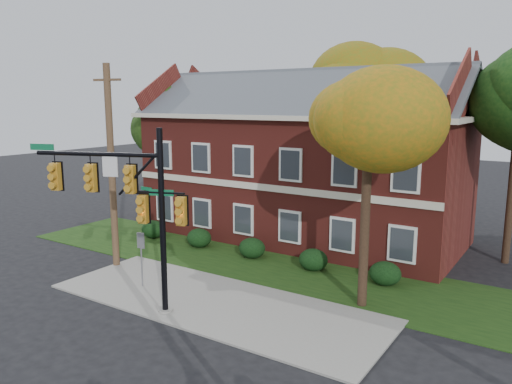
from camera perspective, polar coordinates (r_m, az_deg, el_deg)
The scene contains 15 objects.
ground at distance 19.73m, azimuth -6.59°, elevation -13.47°, with size 120.00×120.00×0.00m, color black.
sidewalk at distance 20.42m, azimuth -4.76°, elevation -12.46°, with size 14.00×5.00×0.08m, color gray.
grass_strip at distance 24.30m, azimuth 2.59°, elevation -8.70°, with size 30.00×6.00×0.04m, color #193811.
apartment_building at distance 29.30m, azimuth 5.25°, elevation 4.50°, with size 18.80×8.80×9.74m.
hedge_far_left at distance 30.03m, azimuth -11.68°, elevation -4.19°, with size 1.40×1.26×1.05m, color black.
hedge_left at distance 27.74m, azimuth -6.51°, elevation -5.24°, with size 1.40×1.26×1.05m, color black.
hedge_center at distance 25.72m, azimuth -0.46°, elevation -6.43°, with size 1.40×1.26×1.05m, color black.
hedge_right at distance 24.04m, azimuth 6.56°, elevation -7.70°, with size 1.40×1.26×1.05m, color black.
hedge_far_right at distance 22.79m, azimuth 14.54°, elevation -9.00°, with size 1.40×1.26×1.05m, color black.
tree_near_right at distance 18.84m, azimuth 13.23°, elevation 6.19°, with size 4.50×4.25×8.58m.
tree_left_rear at distance 33.99m, azimuth -10.41°, elevation 8.04°, with size 5.40×5.10×8.88m.
tree_far_rear at distance 35.79m, azimuth 13.34°, elevation 11.50°, with size 6.84×6.46×11.52m.
traffic_signal at distance 19.06m, azimuth -14.20°, elevation -0.84°, with size 5.95×2.34×7.01m.
utility_pole at distance 24.51m, azimuth -16.19°, elevation 2.79°, with size 1.50×0.38×9.66m.
sign_post at distance 21.99m, azimuth -12.99°, elevation -6.54°, with size 0.36×0.11×2.44m.
Camera 1 is at (11.66, -13.79, 7.93)m, focal length 35.00 mm.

